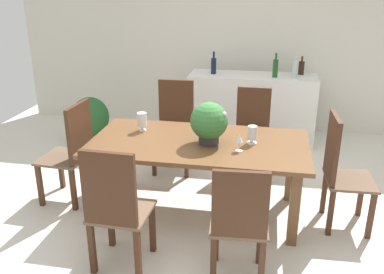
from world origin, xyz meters
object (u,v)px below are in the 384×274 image
(chair_head_end, at_px, (73,148))
(wine_bottle_green, at_px, (275,68))
(potted_plant_floor, at_px, (91,119))
(wine_bottle_amber, at_px, (295,68))
(wine_bottle_tall, at_px, (301,68))
(chair_far_left, at_px, (175,121))
(crystal_vase_center_near, at_px, (142,120))
(chair_foot_end, at_px, (340,167))
(chair_far_right, at_px, (252,128))
(flower_centerpiece, at_px, (209,122))
(crystal_vase_left, at_px, (252,134))
(kitchen_counter, at_px, (251,108))
(dining_table, at_px, (199,150))
(wine_glass, at_px, (239,139))
(chair_near_left, at_px, (116,206))
(chair_near_right, at_px, (239,221))
(wine_bottle_dark, at_px, (214,65))

(chair_head_end, bearing_deg, wine_bottle_green, 138.48)
(potted_plant_floor, bearing_deg, wine_bottle_amber, 10.63)
(wine_bottle_green, relative_size, wine_bottle_tall, 1.30)
(chair_far_left, bearing_deg, crystal_vase_center_near, -102.01)
(chair_head_end, distance_m, chair_foot_end, 2.54)
(chair_far_right, relative_size, chair_foot_end, 0.95)
(chair_far_left, relative_size, flower_centerpiece, 2.69)
(wine_bottle_green, xyz_separation_m, potted_plant_floor, (-2.42, -0.49, -0.69))
(crystal_vase_left, relative_size, kitchen_counter, 0.10)
(chair_foot_end, relative_size, wine_bottle_amber, 3.60)
(flower_centerpiece, height_order, wine_bottle_tall, wine_bottle_tall)
(dining_table, xyz_separation_m, chair_head_end, (-1.27, -0.01, -0.07))
(chair_head_end, bearing_deg, wine_glass, 87.67)
(chair_far_right, distance_m, chair_near_left, 2.18)
(wine_bottle_green, bearing_deg, chair_near_left, -110.98)
(chair_near_left, height_order, wine_bottle_amber, wine_bottle_amber)
(crystal_vase_center_near, bearing_deg, crystal_vase_left, -7.86)
(chair_near_right, height_order, crystal_vase_left, chair_near_right)
(wine_bottle_tall, height_order, potted_plant_floor, wine_bottle_tall)
(chair_far_left, height_order, wine_bottle_amber, wine_bottle_amber)
(crystal_vase_center_near, bearing_deg, wine_bottle_green, 54.35)
(chair_foot_end, relative_size, crystal_vase_left, 6.22)
(chair_far_right, height_order, chair_head_end, chair_head_end)
(dining_table, xyz_separation_m, kitchen_counter, (0.39, 2.05, -0.18))
(crystal_vase_left, distance_m, kitchen_counter, 2.05)
(chair_head_end, bearing_deg, wine_bottle_amber, 135.23)
(chair_foot_end, bearing_deg, kitchen_counter, 21.19)
(chair_near_left, height_order, wine_glass, chair_near_left)
(crystal_vase_center_near, bearing_deg, chair_near_left, -83.04)
(chair_near_left, xyz_separation_m, crystal_vase_center_near, (-0.14, 1.18, 0.27))
(chair_near_right, bearing_deg, chair_far_left, -69.12)
(chair_near_left, bearing_deg, wine_bottle_green, -109.21)
(chair_far_left, xyz_separation_m, chair_head_end, (-0.81, -1.01, -0.00))
(chair_near_right, relative_size, crystal_vase_center_near, 5.22)
(crystal_vase_left, bearing_deg, chair_near_left, -132.45)
(dining_table, bearing_deg, potted_plant_floor, 139.59)
(chair_head_end, height_order, flower_centerpiece, flower_centerpiece)
(chair_near_right, distance_m, crystal_vase_center_near, 1.61)
(chair_near_left, height_order, flower_centerpiece, flower_centerpiece)
(wine_bottle_amber, bearing_deg, chair_near_left, -114.93)
(chair_head_end, xyz_separation_m, crystal_vase_center_near, (0.67, 0.19, 0.27))
(chair_far_right, height_order, chair_near_left, chair_near_left)
(wine_bottle_green, bearing_deg, wine_bottle_dark, 175.63)
(chair_far_right, xyz_separation_m, potted_plant_floor, (-2.19, 0.49, -0.18))
(wine_glass, distance_m, kitchen_counter, 2.25)
(wine_bottle_green, bearing_deg, flower_centerpiece, -106.22)
(kitchen_counter, xyz_separation_m, wine_bottle_amber, (0.54, -0.07, 0.59))
(chair_near_right, height_order, kitchen_counter, chair_near_right)
(flower_centerpiece, bearing_deg, chair_head_end, 178.82)
(wine_bottle_dark, distance_m, potted_plant_floor, 1.82)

